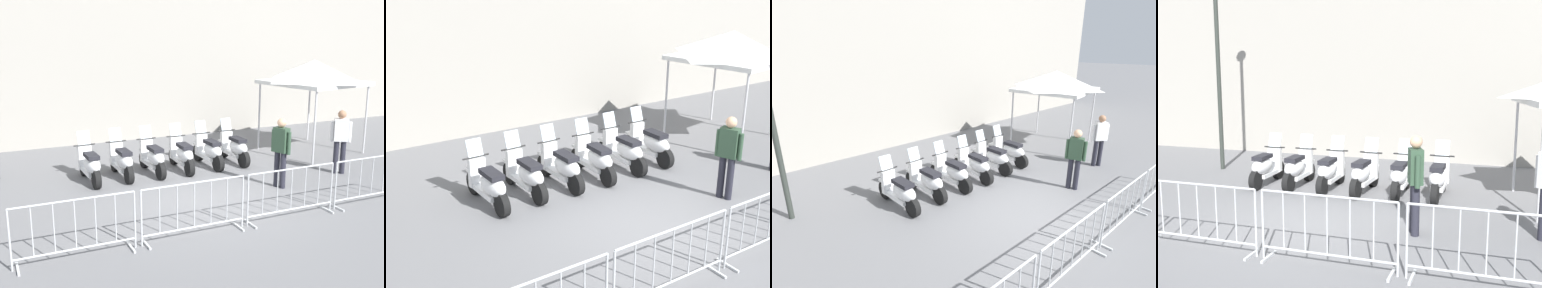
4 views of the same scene
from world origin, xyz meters
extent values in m
plane|color=slate|center=(0.00, 0.00, 0.00)|extent=(120.00, 120.00, 0.00)
cylinder|color=black|center=(-1.60, 3.44, 0.24)|extent=(0.20, 0.49, 0.48)
cylinder|color=black|center=(-1.76, 2.21, 0.24)|extent=(0.20, 0.49, 0.48)
cube|color=white|center=(-1.68, 2.82, 0.28)|extent=(0.39, 0.90, 0.10)
ellipsoid|color=white|center=(-1.72, 2.54, 0.52)|extent=(0.47, 0.88, 0.40)
cube|color=black|center=(-1.71, 2.58, 0.74)|extent=(0.35, 0.63, 0.10)
cube|color=white|center=(-1.63, 3.25, 0.55)|extent=(0.36, 0.18, 0.60)
cylinder|color=black|center=(-1.63, 3.25, 0.88)|extent=(0.56, 0.11, 0.04)
cube|color=silver|center=(-1.62, 3.30, 1.06)|extent=(0.34, 0.18, 0.35)
cube|color=white|center=(-1.60, 3.44, 0.51)|extent=(0.24, 0.34, 0.06)
cylinder|color=black|center=(-0.75, 3.34, 0.24)|extent=(0.21, 0.50, 0.48)
cylinder|color=black|center=(-0.93, 2.12, 0.24)|extent=(0.21, 0.50, 0.48)
cube|color=white|center=(-0.84, 2.73, 0.28)|extent=(0.40, 0.90, 0.10)
ellipsoid|color=white|center=(-0.88, 2.45, 0.52)|extent=(0.48, 0.88, 0.40)
cube|color=black|center=(-0.87, 2.48, 0.74)|extent=(0.36, 0.63, 0.10)
cube|color=white|center=(-0.77, 3.16, 0.55)|extent=(0.36, 0.19, 0.60)
cylinder|color=black|center=(-0.77, 3.16, 0.88)|extent=(0.56, 0.12, 0.04)
cube|color=silver|center=(-0.77, 3.21, 1.06)|extent=(0.34, 0.19, 0.35)
cube|color=white|center=(-0.75, 3.34, 0.51)|extent=(0.24, 0.35, 0.06)
cylinder|color=black|center=(0.09, 3.18, 0.24)|extent=(0.21, 0.50, 0.48)
cylinder|color=black|center=(-0.09, 1.96, 0.24)|extent=(0.21, 0.50, 0.48)
cube|color=white|center=(0.00, 2.57, 0.28)|extent=(0.40, 0.90, 0.10)
ellipsoid|color=white|center=(-0.04, 2.30, 0.52)|extent=(0.48, 0.88, 0.40)
cube|color=black|center=(-0.04, 2.33, 0.74)|extent=(0.37, 0.63, 0.10)
cube|color=white|center=(0.06, 3.00, 0.55)|extent=(0.36, 0.19, 0.60)
cylinder|color=black|center=(0.06, 3.00, 0.88)|extent=(0.56, 0.12, 0.04)
cube|color=silver|center=(0.07, 3.05, 1.06)|extent=(0.34, 0.19, 0.35)
cube|color=white|center=(0.09, 3.18, 0.51)|extent=(0.24, 0.35, 0.06)
cylinder|color=black|center=(0.97, 3.01, 0.24)|extent=(0.24, 0.50, 0.48)
cylinder|color=black|center=(0.70, 1.80, 0.24)|extent=(0.24, 0.50, 0.48)
cube|color=white|center=(0.83, 2.41, 0.28)|extent=(0.46, 0.91, 0.10)
ellipsoid|color=white|center=(0.77, 2.14, 0.52)|extent=(0.53, 0.90, 0.40)
cube|color=black|center=(0.78, 2.17, 0.74)|extent=(0.40, 0.65, 0.10)
cube|color=white|center=(0.93, 2.83, 0.55)|extent=(0.36, 0.21, 0.60)
cylinder|color=black|center=(0.93, 2.83, 0.88)|extent=(0.55, 0.15, 0.04)
cube|color=silver|center=(0.94, 2.88, 1.06)|extent=(0.34, 0.20, 0.35)
cube|color=white|center=(0.97, 3.01, 0.51)|extent=(0.26, 0.36, 0.06)
cylinder|color=black|center=(1.77, 2.94, 0.24)|extent=(0.21, 0.50, 0.48)
cylinder|color=black|center=(1.59, 1.71, 0.24)|extent=(0.21, 0.50, 0.48)
cube|color=white|center=(1.68, 2.32, 0.28)|extent=(0.41, 0.90, 0.10)
ellipsoid|color=white|center=(1.64, 2.05, 0.52)|extent=(0.48, 0.88, 0.40)
cube|color=black|center=(1.64, 2.08, 0.74)|extent=(0.37, 0.63, 0.10)
cube|color=white|center=(1.75, 2.75, 0.55)|extent=(0.36, 0.19, 0.60)
cylinder|color=black|center=(1.75, 2.75, 0.88)|extent=(0.56, 0.12, 0.04)
cube|color=silver|center=(1.75, 2.80, 1.06)|extent=(0.34, 0.19, 0.35)
cube|color=white|center=(1.77, 2.94, 0.51)|extent=(0.25, 0.35, 0.06)
cylinder|color=black|center=(2.63, 2.83, 0.24)|extent=(0.22, 0.50, 0.48)
cylinder|color=black|center=(2.42, 1.61, 0.24)|extent=(0.22, 0.50, 0.48)
cube|color=white|center=(2.53, 2.22, 0.28)|extent=(0.42, 0.90, 0.10)
ellipsoid|color=white|center=(2.48, 1.94, 0.52)|extent=(0.50, 0.89, 0.40)
cube|color=black|center=(2.48, 1.97, 0.74)|extent=(0.38, 0.64, 0.10)
cube|color=white|center=(2.60, 2.65, 0.55)|extent=(0.36, 0.19, 0.60)
cylinder|color=black|center=(2.60, 2.65, 0.88)|extent=(0.56, 0.13, 0.04)
cube|color=silver|center=(2.61, 2.70, 1.06)|extent=(0.34, 0.19, 0.35)
cube|color=white|center=(2.63, 2.83, 0.51)|extent=(0.25, 0.35, 0.06)
cylinder|color=#B2B5B7|center=(-2.48, -1.22, 0.53)|extent=(0.04, 0.04, 1.05)
cube|color=#B2B5B7|center=(-0.41, -1.57, 0.02)|extent=(0.11, 0.44, 0.04)
cylinder|color=#B2B5B7|center=(-2.36, -1.24, 0.53)|extent=(0.04, 0.04, 1.05)
cylinder|color=#B2B5B7|center=(-0.33, -1.58, 0.53)|extent=(0.04, 0.04, 1.05)
cylinder|color=#B2B5B7|center=(-1.34, -1.41, 1.05)|extent=(2.04, 0.38, 0.04)
cylinder|color=#B2B5B7|center=(-1.34, -1.41, 0.18)|extent=(2.04, 0.38, 0.04)
cylinder|color=#B2B5B7|center=(-2.02, -1.30, 0.61)|extent=(0.02, 0.02, 0.87)
cylinder|color=#B2B5B7|center=(-1.68, -1.35, 0.61)|extent=(0.02, 0.02, 0.87)
cylinder|color=#B2B5B7|center=(-1.34, -1.41, 0.61)|extent=(0.02, 0.02, 0.87)
cylinder|color=#B2B5B7|center=(-1.00, -1.47, 0.61)|extent=(0.02, 0.02, 0.87)
cylinder|color=#B2B5B7|center=(-0.67, -1.53, 0.61)|extent=(0.02, 0.02, 0.87)
cube|color=#B2B5B7|center=(-0.13, -1.62, 0.02)|extent=(0.11, 0.44, 0.04)
cube|color=#B2B5B7|center=(1.75, -1.93, 0.02)|extent=(0.11, 0.44, 0.04)
cylinder|color=#B2B5B7|center=(-0.21, -1.60, 0.53)|extent=(0.04, 0.04, 1.05)
cylinder|color=#B2B5B7|center=(1.83, -1.94, 0.53)|extent=(0.04, 0.04, 1.05)
cylinder|color=#B2B5B7|center=(0.81, -1.77, 1.05)|extent=(2.04, 0.38, 0.04)
cylinder|color=#B2B5B7|center=(0.81, -1.77, 0.18)|extent=(2.04, 0.38, 0.04)
cylinder|color=#B2B5B7|center=(0.13, -1.66, 0.61)|extent=(0.02, 0.02, 0.87)
cylinder|color=#B2B5B7|center=(0.47, -1.72, 0.61)|extent=(0.02, 0.02, 0.87)
cylinder|color=#B2B5B7|center=(0.81, -1.77, 0.61)|extent=(0.02, 0.02, 0.87)
cylinder|color=#B2B5B7|center=(1.15, -1.83, 0.61)|extent=(0.02, 0.02, 0.87)
cylinder|color=#B2B5B7|center=(1.49, -1.89, 0.61)|extent=(0.02, 0.02, 0.87)
cube|color=#B2B5B7|center=(2.03, -1.98, 0.02)|extent=(0.11, 0.44, 0.04)
cylinder|color=#B2B5B7|center=(1.95, -1.96, 0.53)|extent=(0.04, 0.04, 1.05)
cylinder|color=#B2B5B7|center=(2.97, -2.13, 0.18)|extent=(2.04, 0.38, 0.04)
cylinder|color=#B2B5B7|center=(2.29, -2.02, 0.61)|extent=(0.02, 0.02, 0.87)
cylinder|color=#B2B5B7|center=(2.63, -2.08, 0.61)|extent=(0.02, 0.02, 0.87)
cylinder|color=#23232D|center=(4.14, -0.18, 0.45)|extent=(0.14, 0.14, 0.90)
cylinder|color=#23232D|center=(4.26, -0.31, 0.45)|extent=(0.14, 0.14, 0.90)
cube|color=silver|center=(4.20, -0.24, 1.20)|extent=(0.41, 0.41, 0.60)
sphere|color=#9E7051|center=(4.20, -0.24, 1.62)|extent=(0.22, 0.22, 0.22)
cylinder|color=silver|center=(4.04, -0.08, 1.15)|extent=(0.09, 0.09, 0.55)
cylinder|color=silver|center=(4.36, -0.41, 1.15)|extent=(0.09, 0.09, 0.55)
cylinder|color=#23232D|center=(2.04, -0.30, 0.45)|extent=(0.14, 0.14, 0.90)
cylinder|color=#23232D|center=(2.01, -0.12, 0.45)|extent=(0.14, 0.14, 0.90)
cube|color=#2D4733|center=(2.02, -0.21, 1.20)|extent=(0.28, 0.39, 0.60)
sphere|color=tan|center=(2.02, -0.21, 1.62)|extent=(0.22, 0.22, 0.22)
cylinder|color=#2D4733|center=(2.06, -0.44, 1.15)|extent=(0.09, 0.09, 0.55)
cylinder|color=#2D4733|center=(1.98, 0.02, 1.15)|extent=(0.09, 0.09, 0.55)
cylinder|color=silver|center=(4.29, 0.75, 1.08)|extent=(0.06, 0.06, 2.15)
cylinder|color=silver|center=(6.63, 0.75, 1.08)|extent=(0.06, 0.06, 2.15)
cylinder|color=silver|center=(4.29, 3.09, 1.08)|extent=(0.06, 0.06, 2.15)
cylinder|color=silver|center=(6.63, 3.09, 1.08)|extent=(0.06, 0.06, 2.15)
cube|color=white|center=(5.46, 1.92, 2.20)|extent=(2.59, 2.59, 0.12)
pyramid|color=white|center=(5.46, 1.92, 2.58)|extent=(2.59, 2.59, 0.65)
camera|label=1|loc=(-5.98, -8.18, 3.73)|focal=44.08mm
camera|label=2|loc=(-6.47, -4.98, 4.46)|focal=46.73mm
camera|label=3|loc=(-5.91, -2.65, 3.93)|focal=28.31mm
camera|label=4|loc=(2.10, -7.82, 2.76)|focal=42.34mm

